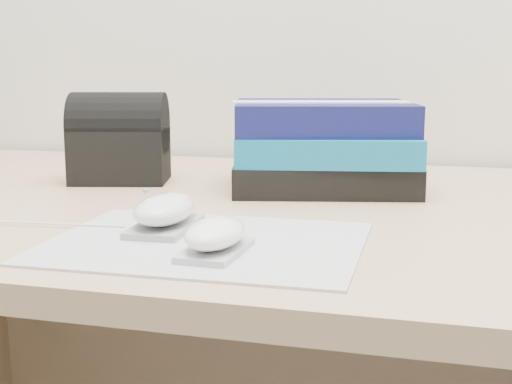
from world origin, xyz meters
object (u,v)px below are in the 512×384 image
(desk, at_px, (335,354))
(pouch, at_px, (119,139))
(book_stack, at_px, (325,146))
(mouse_rear, at_px, (165,212))
(mouse_front, at_px, (215,236))

(desk, bearing_deg, pouch, 174.30)
(book_stack, bearing_deg, pouch, -175.40)
(desk, relative_size, pouch, 9.72)
(desk, bearing_deg, mouse_rear, -121.50)
(desk, height_order, book_stack, book_stack)
(desk, distance_m, mouse_rear, 0.39)
(mouse_front, relative_size, book_stack, 0.32)
(desk, distance_m, mouse_front, 0.43)
(desk, relative_size, mouse_front, 16.42)
(mouse_rear, relative_size, pouch, 0.69)
(pouch, bearing_deg, book_stack, 4.60)
(desk, xyz_separation_m, book_stack, (-0.03, 0.06, 0.30))
(desk, height_order, mouse_front, mouse_front)
(mouse_rear, distance_m, book_stack, 0.34)
(desk, height_order, pouch, pouch)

